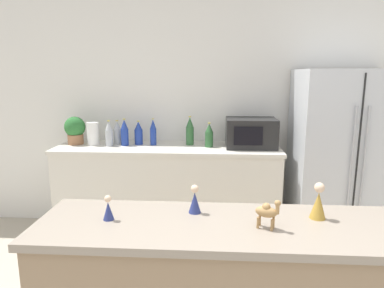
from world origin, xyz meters
The scene contains 17 objects.
wall_back centered at (0.00, 2.73, 1.27)m, with size 8.00×0.06×2.55m.
back_counter centered at (-0.48, 2.40, 0.47)m, with size 2.20×0.63×0.94m.
refrigerator centered at (1.17, 2.33, 0.84)m, with size 0.87×0.74×1.68m.
potted_plant centered at (-1.43, 2.45, 1.09)m, with size 0.21×0.21×0.28m.
paper_towel_roll centered at (-1.24, 2.42, 1.05)m, with size 0.12×0.12×0.23m.
microwave centered at (0.33, 2.42, 1.08)m, with size 0.48×0.37×0.28m.
back_bottle_0 centered at (-0.08, 2.39, 1.05)m, with size 0.08×0.08×0.24m.
back_bottle_1 centered at (-0.79, 2.47, 1.05)m, with size 0.08×0.08×0.24m.
back_bottle_2 centered at (-0.27, 2.49, 1.08)m, with size 0.08×0.08×0.29m.
back_bottle_3 centered at (-1.06, 2.38, 1.06)m, with size 0.07×0.07×0.25m.
back_bottle_4 centered at (-0.92, 2.41, 1.07)m, with size 0.08×0.08×0.27m.
back_bottle_5 centered at (-0.64, 2.45, 1.07)m, with size 0.06×0.06×0.27m.
back_bottle_6 centered at (-1.01, 2.48, 1.05)m, with size 0.08×0.08×0.24m.
camel_figurine centered at (0.20, 0.48, 1.07)m, with size 0.11×0.08×0.13m.
wise_man_figurine_blue centered at (-0.50, 0.52, 1.04)m, with size 0.05×0.05×0.11m.
wise_man_figurine_crimson centered at (-0.12, 0.63, 1.05)m, with size 0.06×0.06×0.14m.
wise_man_figurine_purple centered at (0.44, 0.60, 1.07)m, with size 0.07×0.07×0.17m.
Camera 1 is at (-0.03, -0.89, 1.64)m, focal length 32.00 mm.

